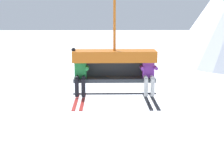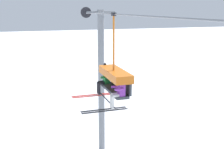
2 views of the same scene
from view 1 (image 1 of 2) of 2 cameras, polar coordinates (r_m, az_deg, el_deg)
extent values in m
cube|color=#33383D|center=(9.49, 0.40, -0.82)|extent=(2.24, 0.48, 0.10)
cube|color=#33383D|center=(9.71, 0.36, 1.11)|extent=(2.24, 0.08, 0.45)
cube|color=#D16619|center=(9.44, 0.40, 3.12)|extent=(2.28, 0.68, 0.30)
cylinder|color=black|center=(9.25, 0.46, -3.22)|extent=(2.24, 0.04, 0.04)
cylinder|color=#D16619|center=(9.29, 0.42, 10.34)|extent=(0.07, 0.07, 2.07)
cube|color=#23843D|center=(9.43, -5.23, 0.98)|extent=(0.32, 0.22, 0.52)
sphere|color=black|center=(9.38, -5.27, 3.14)|extent=(0.22, 0.22, 0.22)
ellipsoid|color=black|center=(9.28, -5.31, 3.06)|extent=(0.17, 0.04, 0.08)
cylinder|color=black|center=(9.31, -5.82, -0.54)|extent=(0.11, 0.34, 0.11)
cylinder|color=black|center=(9.30, -4.74, -0.53)|extent=(0.11, 0.34, 0.11)
cylinder|color=black|center=(9.20, -5.87, -2.21)|extent=(0.11, 0.11, 0.48)
cylinder|color=black|center=(9.19, -4.78, -2.21)|extent=(0.11, 0.11, 0.48)
cube|color=#B22823|center=(8.98, -5.99, -4.45)|extent=(0.09, 1.70, 0.02)
cube|color=#B22823|center=(8.97, -4.87, -4.45)|extent=(0.09, 1.70, 0.02)
cylinder|color=#23843D|center=(9.39, -6.41, 3.08)|extent=(0.09, 0.09, 0.30)
sphere|color=black|center=(9.37, -6.43, 4.11)|extent=(0.11, 0.11, 0.11)
cylinder|color=#23843D|center=(9.27, -4.15, 1.07)|extent=(0.09, 0.30, 0.09)
cube|color=purple|center=(9.48, 6.02, 1.02)|extent=(0.32, 0.22, 0.52)
sphere|color=black|center=(9.43, 6.06, 3.17)|extent=(0.22, 0.22, 0.22)
ellipsoid|color=black|center=(9.33, 6.14, 3.08)|extent=(0.17, 0.04, 0.08)
cylinder|color=silver|center=(9.35, 5.59, -0.49)|extent=(0.11, 0.34, 0.11)
cylinder|color=silver|center=(9.37, 6.66, -0.48)|extent=(0.11, 0.34, 0.11)
cylinder|color=silver|center=(9.23, 5.68, -2.16)|extent=(0.11, 0.11, 0.48)
cylinder|color=silver|center=(9.26, 6.77, -2.15)|extent=(0.11, 0.11, 0.48)
cube|color=#232328|center=(9.02, 5.87, -4.38)|extent=(0.09, 1.70, 0.02)
cube|color=#232328|center=(9.04, 6.98, -4.37)|extent=(0.09, 1.70, 0.02)
cylinder|color=purple|center=(9.31, 5.00, 1.10)|extent=(0.09, 0.30, 0.09)
cylinder|color=purple|center=(9.36, 7.28, 1.10)|extent=(0.09, 0.30, 0.09)
camera|label=2|loc=(12.00, 60.22, 11.28)|focal=45.00mm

